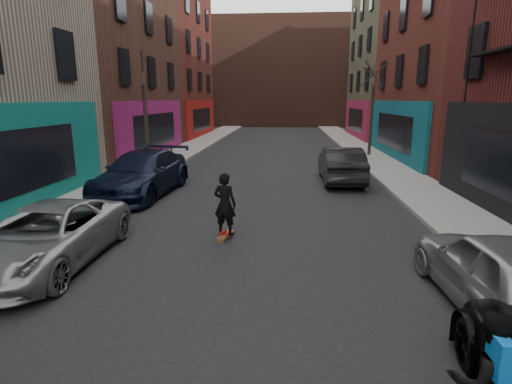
% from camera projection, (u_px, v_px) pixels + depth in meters
% --- Properties ---
extents(sidewalk_left, '(2.50, 84.00, 0.13)m').
position_uv_depth(sidewalk_left, '(198.00, 144.00, 32.37)').
color(sidewalk_left, gray).
rests_on(sidewalk_left, ground).
extents(sidewalk_right, '(2.50, 84.00, 0.13)m').
position_uv_depth(sidewalk_right, '(354.00, 145.00, 31.44)').
color(sidewalk_right, gray).
rests_on(sidewalk_right, ground).
extents(building_far, '(40.00, 10.00, 14.00)m').
position_uv_depth(building_far, '(281.00, 74.00, 55.57)').
color(building_far, '#47281E').
rests_on(building_far, ground).
extents(tree_left_far, '(2.00, 2.00, 6.50)m').
position_uv_depth(tree_left_far, '(145.00, 104.00, 19.96)').
color(tree_left_far, black).
rests_on(tree_left_far, sidewalk_left).
extents(tree_right_far, '(2.00, 2.00, 6.80)m').
position_uv_depth(tree_right_far, '(372.00, 100.00, 24.83)').
color(tree_right_far, black).
rests_on(tree_right_far, sidewalk_right).
extents(parked_left_far, '(2.22, 4.78, 1.33)m').
position_uv_depth(parked_left_far, '(46.00, 236.00, 8.77)').
color(parked_left_far, gray).
rests_on(parked_left_far, ground).
extents(parked_left_end, '(2.72, 5.84, 1.65)m').
position_uv_depth(parked_left_end, '(142.00, 173.00, 15.30)').
color(parked_left_end, black).
rests_on(parked_left_end, ground).
extents(parked_right_far, '(1.84, 4.24, 1.42)m').
position_uv_depth(parked_right_far, '(499.00, 272.00, 6.86)').
color(parked_right_far, gray).
rests_on(parked_right_far, ground).
extents(parked_right_end, '(1.66, 4.72, 1.55)m').
position_uv_depth(parked_right_end, '(341.00, 165.00, 17.66)').
color(parked_right_end, black).
rests_on(parked_right_end, ground).
extents(skateboard, '(0.41, 0.83, 0.10)m').
position_uv_depth(skateboard, '(225.00, 236.00, 10.61)').
color(skateboard, brown).
rests_on(skateboard, ground).
extents(skateboarder, '(0.69, 0.53, 1.66)m').
position_uv_depth(skateboarder, '(225.00, 204.00, 10.41)').
color(skateboarder, black).
rests_on(skateboarder, skateboard).
extents(pedestrian, '(0.77, 0.63, 1.56)m').
position_uv_depth(pedestrian, '(486.00, 381.00, 4.08)').
color(pedestrian, black).
rests_on(pedestrian, ground).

